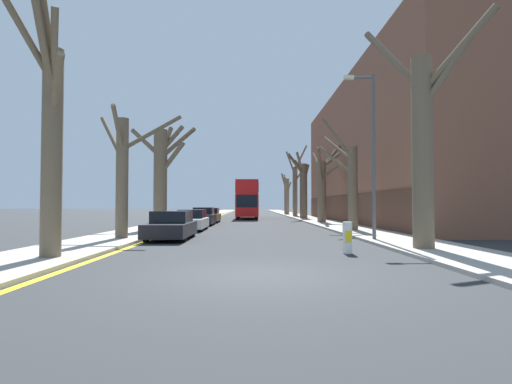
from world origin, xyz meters
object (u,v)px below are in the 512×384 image
object	(u,v)px
traffic_bollard	(347,238)
street_tree_right_5	(287,194)
street_tree_right_3	(303,186)
lamp_post	(371,147)
street_tree_right_1	(350,181)
street_tree_right_0	(423,140)
parked_car_0	(171,226)
parked_car_1	(192,220)
street_tree_left_2	(162,173)
parked_car_2	(203,217)
street_tree_left_1	(123,171)
street_tree_right_4	(295,187)
double_decker_bus	(247,198)
parked_car_3	(210,216)
street_tree_right_2	(323,185)
street_tree_left_0	(50,131)

from	to	relation	value
traffic_bollard	street_tree_right_5	bearing A→B (deg)	87.01
street_tree_right_3	lamp_post	distance (m)	28.12
traffic_bollard	street_tree_right_1	bearing A→B (deg)	75.49
lamp_post	street_tree_right_0	bearing A→B (deg)	-79.32
street_tree_right_5	traffic_bollard	xyz separation A→B (m)	(-2.81, -53.76, -2.99)
street_tree_right_0	parked_car_0	xyz separation A→B (m)	(-9.97, 5.09, -3.31)
street_tree_right_1	parked_car_1	size ratio (longest dim) A/B	1.60
street_tree_right_1	parked_car_0	world-z (taller)	street_tree_right_1
street_tree_left_2	parked_car_0	size ratio (longest dim) A/B	1.58
street_tree_left_2	traffic_bollard	size ratio (longest dim) A/B	6.67
street_tree_right_0	parked_car_2	bearing A→B (deg)	118.79
street_tree_left_1	lamp_post	distance (m)	11.49
street_tree_right_4	traffic_bollard	xyz separation A→B (m)	(-3.03, -42.49, -3.65)
street_tree_right_5	lamp_post	world-z (taller)	lamp_post
parked_car_1	traffic_bollard	xyz separation A→B (m)	(7.10, -12.27, -0.10)
double_decker_bus	lamp_post	bearing A→B (deg)	-78.93
street_tree_right_0	street_tree_right_3	size ratio (longest dim) A/B	1.08
street_tree_right_1	parked_car_3	world-z (taller)	street_tree_right_1
street_tree_right_2	street_tree_left_1	bearing A→B (deg)	-126.61
street_tree_right_2	lamp_post	distance (m)	17.54
street_tree_right_2	street_tree_right_4	size ratio (longest dim) A/B	0.72
street_tree_right_1	parked_car_0	bearing A→B (deg)	-151.03
street_tree_left_1	double_decker_bus	size ratio (longest dim) A/B	0.59
street_tree_left_2	street_tree_left_1	bearing A→B (deg)	-90.88
street_tree_right_4	street_tree_right_5	size ratio (longest dim) A/B	1.42
street_tree_left_2	parked_car_2	xyz separation A→B (m)	(2.05, 5.95, -3.09)
parked_car_3	street_tree_right_4	bearing A→B (deg)	61.79
street_tree_left_0	street_tree_left_1	world-z (taller)	street_tree_left_0
street_tree_right_0	parked_car_3	bearing A→B (deg)	113.32
street_tree_right_0	street_tree_right_4	bearing A→B (deg)	89.79
street_tree_right_1	street_tree_right_3	bearing A→B (deg)	90.39
street_tree_right_0	street_tree_right_4	distance (m)	41.99
street_tree_right_3	street_tree_right_0	bearing A→B (deg)	-89.75
street_tree_right_5	parked_car_0	world-z (taller)	street_tree_right_5
street_tree_right_3	lamp_post	world-z (taller)	street_tree_right_3
street_tree_left_1	parked_car_0	world-z (taller)	street_tree_left_1
street_tree_right_0	street_tree_right_1	size ratio (longest dim) A/B	1.21
lamp_post	parked_car_0	bearing A→B (deg)	172.02
parked_car_0	traffic_bollard	world-z (taller)	parked_car_0
street_tree_right_3	parked_car_0	bearing A→B (deg)	-110.12
street_tree_right_2	parked_car_2	distance (m)	11.07
street_tree_right_2	parked_car_3	distance (m)	10.77
street_tree_left_2	street_tree_right_0	distance (m)	17.11
street_tree_right_2	parked_car_3	world-z (taller)	street_tree_right_2
parked_car_1	street_tree_right_0	bearing A→B (deg)	-49.75
street_tree_right_1	parked_car_2	xyz separation A→B (m)	(-9.97, 7.52, -2.43)
double_decker_bus	traffic_bollard	size ratio (longest dim) A/B	9.86
street_tree_left_2	street_tree_right_5	bearing A→B (deg)	73.77
street_tree_right_5	street_tree_left_2	bearing A→B (deg)	-106.23
parked_car_2	lamp_post	distance (m)	17.43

